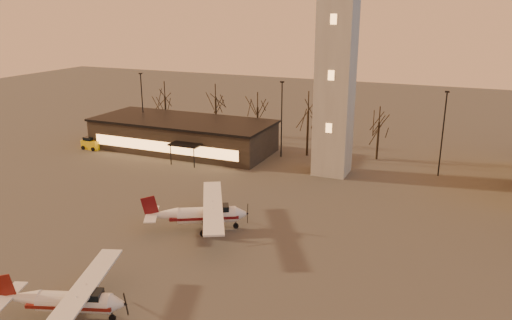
# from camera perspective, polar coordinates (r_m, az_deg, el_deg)

# --- Properties ---
(ground) EXTENTS (220.00, 220.00, 0.00)m
(ground) POSITION_cam_1_polar(r_m,az_deg,el_deg) (35.57, -4.59, -15.59)
(ground) COLOR #464340
(ground) RESTS_ON ground
(control_tower) EXTENTS (6.80, 6.80, 32.60)m
(control_tower) POSITION_cam_1_polar(r_m,az_deg,el_deg) (58.23, 9.30, 13.99)
(control_tower) COLOR gray
(control_tower) RESTS_ON ground
(terminal) EXTENTS (25.40, 12.20, 4.30)m
(terminal) POSITION_cam_1_polar(r_m,az_deg,el_deg) (70.79, -8.36, 2.90)
(terminal) COLOR black
(terminal) RESTS_ON ground
(light_poles) EXTENTS (58.50, 12.25, 10.14)m
(light_poles) POSITION_cam_1_polar(r_m,az_deg,el_deg) (60.58, 9.51, 3.63)
(light_poles) COLOR black
(light_poles) RESTS_ON ground
(tree_row) EXTENTS (37.20, 9.20, 8.80)m
(tree_row) POSITION_cam_1_polar(r_m,az_deg,el_deg) (72.48, 0.14, 6.47)
(tree_row) COLOR black
(tree_row) RESTS_ON ground
(cessna_front) EXTENTS (9.05, 11.07, 3.10)m
(cessna_front) POSITION_cam_1_polar(r_m,az_deg,el_deg) (34.84, -19.75, -15.34)
(cessna_front) COLOR silver
(cessna_front) RESTS_ON ground
(cessna_rear) EXTENTS (9.91, 11.68, 3.44)m
(cessna_rear) POSITION_cam_1_polar(r_m,az_deg,el_deg) (45.13, -5.46, -6.54)
(cessna_rear) COLOR white
(cessna_rear) RESTS_ON ground
(service_cart) EXTENTS (2.82, 1.88, 1.74)m
(service_cart) POSITION_cam_1_polar(r_m,az_deg,el_deg) (74.37, -18.29, 1.71)
(service_cart) COLOR yellow
(service_cart) RESTS_ON ground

